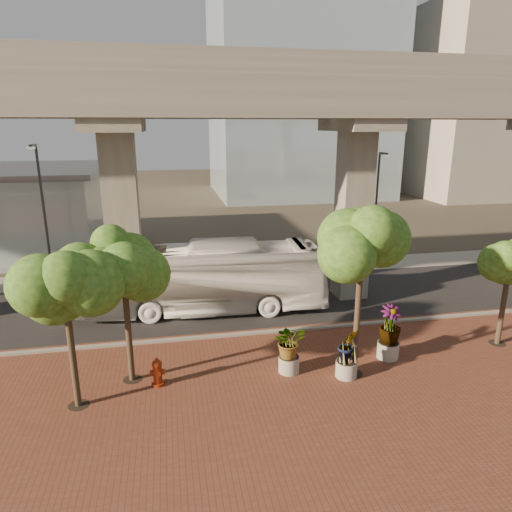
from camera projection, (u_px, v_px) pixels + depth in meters
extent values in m
plane|color=#383129|center=(251.00, 317.00, 22.89)|extent=(160.00, 160.00, 0.00)
cube|color=brown|center=(293.00, 411.00, 15.34)|extent=(70.00, 13.00, 0.06)
cube|color=black|center=(244.00, 302.00, 24.77)|extent=(90.00, 8.00, 0.04)
cube|color=gray|center=(258.00, 333.00, 20.98)|extent=(70.00, 0.25, 0.16)
cube|color=gray|center=(230.00, 272.00, 29.96)|extent=(90.00, 3.00, 0.06)
cube|color=gray|center=(248.00, 97.00, 20.37)|extent=(72.00, 2.40, 1.80)
cube|color=gray|center=(237.00, 101.00, 23.38)|extent=(72.00, 2.40, 1.80)
cube|color=gray|center=(253.00, 60.00, 18.94)|extent=(72.00, 0.12, 1.00)
cube|color=gray|center=(234.00, 74.00, 24.03)|extent=(72.00, 0.12, 1.00)
cube|color=#A29E92|center=(483.00, 104.00, 60.50)|extent=(18.00, 16.00, 24.00)
imported|color=silver|center=(200.00, 278.00, 23.23)|extent=(12.93, 3.84, 3.55)
cylinder|color=maroon|center=(158.00, 383.00, 16.85)|extent=(0.49, 0.49, 0.11)
cylinder|color=maroon|center=(158.00, 374.00, 16.74)|extent=(0.32, 0.32, 0.78)
sphere|color=maroon|center=(157.00, 364.00, 16.64)|extent=(0.38, 0.38, 0.38)
cylinder|color=maroon|center=(157.00, 360.00, 16.59)|extent=(0.11, 0.11, 0.13)
cylinder|color=maroon|center=(157.00, 372.00, 16.72)|extent=(0.54, 0.22, 0.22)
cylinder|color=#A19E91|center=(289.00, 364.00, 17.68)|extent=(0.81, 0.81, 0.63)
imported|color=#224D14|center=(289.00, 341.00, 17.41)|extent=(1.80, 1.80, 1.35)
cylinder|color=gray|center=(388.00, 350.00, 18.73)|extent=(0.88, 0.88, 0.68)
imported|color=#224D14|center=(390.00, 324.00, 18.42)|extent=(2.15, 2.15, 1.61)
cylinder|color=#A39E93|center=(346.00, 369.00, 17.34)|extent=(0.81, 0.81, 0.63)
imported|color=#224D14|center=(348.00, 345.00, 17.06)|extent=(1.81, 1.81, 1.36)
cylinder|color=#403224|center=(73.00, 362.00, 15.16)|extent=(0.22, 0.22, 3.31)
cylinder|color=black|center=(79.00, 405.00, 15.62)|extent=(0.70, 0.70, 0.01)
cylinder|color=#403224|center=(129.00, 334.00, 16.69)|extent=(0.22, 0.22, 3.72)
cylinder|color=black|center=(132.00, 379.00, 17.21)|extent=(0.70, 0.70, 0.01)
cylinder|color=#403224|center=(357.00, 323.00, 17.02)|extent=(0.22, 0.22, 4.25)
cylinder|color=black|center=(353.00, 373.00, 17.61)|extent=(0.70, 0.70, 0.01)
cylinder|color=#403224|center=(502.00, 312.00, 19.63)|extent=(0.22, 0.22, 3.02)
cylinder|color=black|center=(497.00, 343.00, 20.05)|extent=(0.70, 0.70, 0.01)
cylinder|color=#323237|center=(45.00, 219.00, 26.07)|extent=(0.14, 0.14, 8.19)
cube|color=#323237|center=(33.00, 146.00, 24.46)|extent=(0.15, 1.02, 0.15)
cube|color=silver|center=(31.00, 148.00, 24.00)|extent=(0.41, 0.20, 0.12)
cylinder|color=#2E2F34|center=(375.00, 215.00, 28.67)|extent=(0.13, 0.13, 7.62)
cube|color=#2E2F34|center=(383.00, 154.00, 27.16)|extent=(0.14, 0.95, 0.14)
cube|color=silver|center=(387.00, 156.00, 26.74)|extent=(0.38, 0.19, 0.11)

